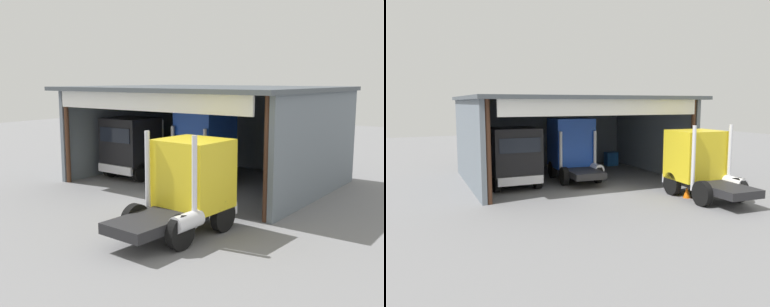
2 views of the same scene
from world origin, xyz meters
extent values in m
plane|color=slate|center=(0.00, 0.00, 0.00)|extent=(80.00, 80.00, 0.00)
cube|color=slate|center=(0.00, 9.37, 2.42)|extent=(12.14, 0.24, 4.84)
cube|color=slate|center=(-6.07, 4.69, 2.42)|extent=(0.24, 9.37, 4.84)
cube|color=slate|center=(6.07, 4.69, 2.42)|extent=(0.24, 9.37, 4.84)
cube|color=#474E55|center=(0.00, 4.33, 4.94)|extent=(12.74, 10.07, 0.20)
cylinder|color=#4C2D1E|center=(-5.82, 0.15, 2.42)|extent=(0.24, 0.24, 4.84)
cylinder|color=#4C2D1E|center=(5.82, 0.15, 2.42)|extent=(0.24, 0.24, 4.84)
cube|color=white|center=(0.00, -0.28, 4.49)|extent=(10.93, 0.12, 0.90)
cube|color=black|center=(-3.92, 2.91, 2.05)|extent=(2.55, 2.36, 2.57)
cube|color=black|center=(-3.91, 1.72, 2.50)|extent=(2.16, 0.07, 0.77)
cube|color=silver|center=(-3.91, 1.69, 0.67)|extent=(2.41, 0.17, 0.44)
cube|color=#232326|center=(-3.93, 4.60, 0.70)|extent=(1.92, 3.08, 0.36)
cylinder|color=silver|center=(-2.78, 4.24, 1.85)|extent=(0.18, 0.18, 2.66)
cylinder|color=silver|center=(-5.07, 4.23, 1.85)|extent=(0.18, 0.18, 2.66)
cylinder|color=silver|center=(-5.07, 4.29, 0.82)|extent=(0.57, 1.20, 0.56)
cylinder|color=black|center=(-2.80, 2.45, 0.52)|extent=(0.30, 1.04, 1.04)
cylinder|color=black|center=(-5.04, 2.44, 0.52)|extent=(0.30, 1.04, 1.04)
cylinder|color=black|center=(-2.81, 4.60, 0.52)|extent=(0.30, 1.04, 1.04)
cylinder|color=black|center=(-5.05, 4.59, 0.52)|extent=(0.30, 1.04, 1.04)
cube|color=#1E47B7|center=(0.01, 4.43, 2.25)|extent=(2.51, 2.56, 2.95)
cube|color=black|center=(0.08, 5.66, 2.77)|extent=(2.01, 0.19, 0.89)
cube|color=silver|center=(0.08, 5.69, 0.67)|extent=(2.25, 0.30, 0.44)
cube|color=#232326|center=(-0.11, 2.57, 0.70)|extent=(1.98, 3.49, 0.36)
cylinder|color=silver|center=(-1.14, 3.14, 1.78)|extent=(0.18, 0.18, 2.51)
cylinder|color=silver|center=(0.98, 3.01, 1.78)|extent=(0.18, 0.18, 2.51)
cylinder|color=silver|center=(0.97, 2.81, 0.82)|extent=(0.63, 1.23, 0.56)
cylinder|color=black|center=(-0.99, 4.98, 0.52)|extent=(0.37, 1.07, 1.05)
cylinder|color=black|center=(1.06, 4.85, 0.52)|extent=(0.37, 1.07, 1.05)
cylinder|color=black|center=(-1.14, 2.64, 0.52)|extent=(0.37, 1.07, 1.05)
cylinder|color=black|center=(0.92, 2.51, 0.52)|extent=(0.37, 1.07, 1.05)
cube|color=yellow|center=(4.08, -2.16, 2.06)|extent=(2.45, 2.27, 2.47)
cube|color=black|center=(4.13, -1.06, 2.50)|extent=(2.01, 0.15, 0.74)
cube|color=silver|center=(4.13, -1.03, 0.73)|extent=(2.25, 0.26, 0.44)
cube|color=#232326|center=(4.00, -4.07, 0.76)|extent=(1.92, 3.55, 0.36)
cylinder|color=silver|center=(2.97, -3.35, 2.11)|extent=(0.18, 0.18, 3.06)
cylinder|color=silver|center=(5.09, -3.44, 2.11)|extent=(0.18, 0.18, 3.06)
cylinder|color=silver|center=(5.07, -3.82, 0.88)|extent=(0.61, 1.22, 0.56)
cylinder|color=black|center=(3.07, -1.68, 0.58)|extent=(0.35, 1.17, 1.16)
cylinder|color=black|center=(5.13, -1.77, 0.58)|extent=(0.35, 1.17, 1.16)
cylinder|color=black|center=(2.97, -4.03, 0.58)|extent=(0.35, 1.17, 1.16)
cylinder|color=black|center=(5.03, -4.12, 0.58)|extent=(0.35, 1.17, 1.16)
cylinder|color=#194CB2|center=(5.17, 8.17, 0.46)|extent=(0.58, 0.58, 0.92)
cube|color=#1E59A5|center=(4.71, 7.86, 0.50)|extent=(0.90, 0.60, 1.00)
cone|color=orange|center=(3.35, -2.50, 0.28)|extent=(0.36, 0.36, 0.56)
camera|label=1|loc=(13.76, -15.24, 5.41)|focal=43.28mm
camera|label=2|loc=(-9.09, -17.60, 4.67)|focal=36.42mm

